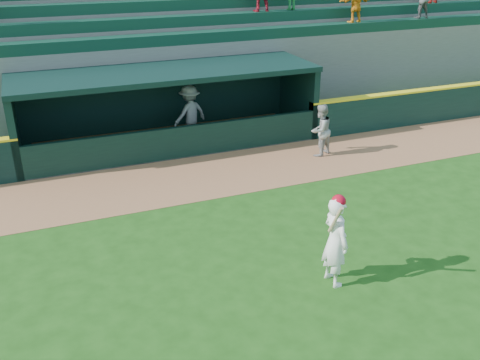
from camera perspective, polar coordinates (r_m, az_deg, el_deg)
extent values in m
plane|color=#1C4812|center=(11.07, 3.12, -9.33)|extent=(120.00, 120.00, 0.00)
cube|color=#97603C|center=(15.11, -4.65, 0.30)|extent=(40.00, 3.00, 0.01)
imported|color=#989893|center=(16.54, 8.56, 5.27)|extent=(0.97, 0.88, 1.62)
imported|color=#A5A5A0|center=(17.68, -5.36, 7.09)|extent=(1.36, 1.06, 1.86)
cube|color=slate|center=(17.60, -7.41, 3.79)|extent=(9.00, 2.60, 0.04)
cube|color=black|center=(16.79, -23.00, 5.09)|extent=(0.20, 2.60, 2.30)
cube|color=black|center=(18.84, 6.18, 8.84)|extent=(0.20, 2.60, 2.30)
cube|color=black|center=(18.46, -8.66, 8.38)|extent=(9.40, 0.20, 2.30)
cube|color=black|center=(16.93, -7.84, 11.29)|extent=(9.40, 2.80, 0.16)
cube|color=black|center=(16.33, -6.39, 3.99)|extent=(9.00, 0.16, 1.00)
cube|color=brown|center=(18.26, -8.10, 5.27)|extent=(8.40, 0.45, 0.10)
cube|color=slate|center=(18.88, -9.10, 9.66)|extent=(34.00, 0.85, 2.91)
cube|color=#0F3828|center=(18.42, -9.35, 14.50)|extent=(34.00, 0.60, 0.36)
cube|color=slate|center=(19.63, -9.73, 10.86)|extent=(34.00, 0.85, 3.36)
cube|color=#0F3828|center=(19.18, -10.05, 16.19)|extent=(34.00, 0.60, 0.36)
cube|color=slate|center=(20.39, -10.32, 11.97)|extent=(34.00, 0.85, 3.81)
cube|color=#0F3828|center=(19.95, -10.71, 17.75)|extent=(34.00, 0.60, 0.36)
cube|color=slate|center=(21.17, -10.87, 12.99)|extent=(34.00, 0.85, 4.26)
cube|color=slate|center=(21.95, -11.39, 13.94)|extent=(34.00, 0.85, 4.71)
cube|color=slate|center=(22.73, -11.87, 14.83)|extent=(34.00, 0.85, 5.16)
cube|color=slate|center=(23.53, -12.33, 15.65)|extent=(34.00, 0.85, 5.61)
cube|color=slate|center=(24.09, -12.59, 15.82)|extent=(34.50, 0.30, 5.61)
imported|color=orange|center=(21.41, 12.29, 18.03)|extent=(1.34, 0.48, 1.43)
imported|color=white|center=(10.33, 10.13, -6.45)|extent=(0.48, 0.69, 1.82)
sphere|color=#B2091D|center=(9.94, 10.48, -2.28)|extent=(0.27, 0.27, 0.27)
cylinder|color=tan|center=(9.79, 10.15, -4.19)|extent=(0.16, 0.53, 0.76)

